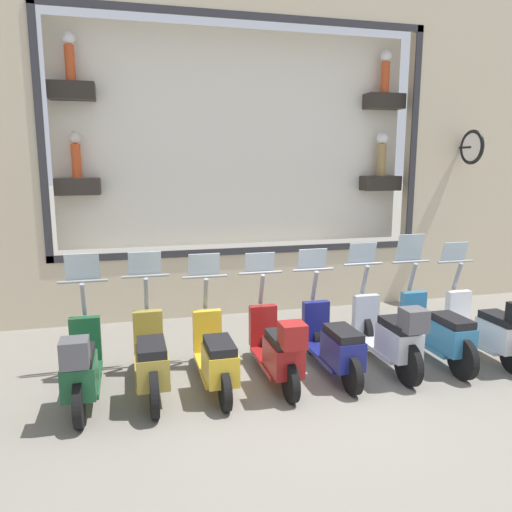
% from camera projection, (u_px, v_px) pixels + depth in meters
% --- Properties ---
extents(ground_plane, '(120.00, 120.00, 0.00)m').
position_uv_depth(ground_plane, '(311.00, 394.00, 5.97)').
color(ground_plane, gray).
extents(scooter_white_0, '(1.79, 0.61, 1.54)m').
position_uv_depth(scooter_white_0, '(490.00, 328.00, 6.94)').
color(scooter_white_0, black).
rests_on(scooter_white_0, ground_plane).
extents(scooter_teal_1, '(1.81, 0.61, 1.69)m').
position_uv_depth(scooter_teal_1, '(438.00, 332.00, 6.82)').
color(scooter_teal_1, black).
rests_on(scooter_teal_1, ground_plane).
extents(scooter_silver_2, '(1.81, 0.60, 1.59)m').
position_uv_depth(scooter_silver_2, '(390.00, 335.00, 6.57)').
color(scooter_silver_2, black).
rests_on(scooter_silver_2, ground_plane).
extents(scooter_navy_3, '(1.79, 0.60, 1.54)m').
position_uv_depth(scooter_navy_3, '(334.00, 344.00, 6.43)').
color(scooter_navy_3, black).
rests_on(scooter_navy_3, ground_plane).
extents(scooter_red_4, '(1.79, 0.60, 1.52)m').
position_uv_depth(scooter_red_4, '(278.00, 349.00, 6.17)').
color(scooter_red_4, black).
rests_on(scooter_red_4, ground_plane).
extents(scooter_yellow_5, '(1.79, 0.60, 1.54)m').
position_uv_depth(scooter_yellow_5, '(216.00, 356.00, 6.05)').
color(scooter_yellow_5, black).
rests_on(scooter_yellow_5, ground_plane).
extents(scooter_olive_6, '(1.81, 0.61, 1.60)m').
position_uv_depth(scooter_olive_6, '(151.00, 359.00, 5.87)').
color(scooter_olive_6, black).
rests_on(scooter_olive_6, ground_plane).
extents(scooter_green_7, '(1.80, 0.61, 1.61)m').
position_uv_depth(scooter_green_7, '(81.00, 366.00, 5.61)').
color(scooter_green_7, black).
rests_on(scooter_green_7, ground_plane).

